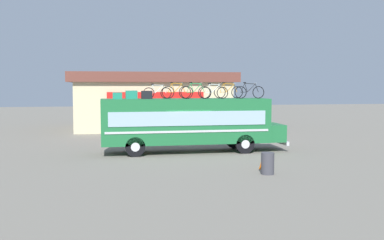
{
  "coord_description": "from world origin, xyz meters",
  "views": [
    {
      "loc": [
        -4.4,
        -24.79,
        3.83
      ],
      "look_at": [
        0.38,
        0.0,
        1.87
      ],
      "focal_mm": 41.14,
      "sensor_mm": 36.0,
      "label": 1
    }
  ],
  "objects_px": {
    "luggage_bag_3": "(147,95)",
    "traffic_cone": "(263,163)",
    "rooftop_bicycle_2": "(176,92)",
    "rooftop_bicycle_1": "(157,92)",
    "bus": "(189,122)",
    "trash_bin": "(268,163)",
    "luggage_bag_1": "(117,96)",
    "rooftop_bicycle_4": "(214,92)",
    "rooftop_bicycle_6": "(249,92)",
    "luggage_bag_2": "(131,95)",
    "rooftop_bicycle_5": "(228,92)",
    "rooftop_bicycle_3": "(196,92)"
  },
  "relations": [
    {
      "from": "bus",
      "to": "luggage_bag_3",
      "type": "distance_m",
      "value": 2.87
    },
    {
      "from": "luggage_bag_3",
      "to": "trash_bin",
      "type": "xyz_separation_m",
      "value": [
        4.61,
        -6.88,
        -2.85
      ]
    },
    {
      "from": "rooftop_bicycle_2",
      "to": "rooftop_bicycle_6",
      "type": "xyz_separation_m",
      "value": [
        4.21,
        -0.56,
        -0.0
      ]
    },
    {
      "from": "rooftop_bicycle_1",
      "to": "rooftop_bicycle_5",
      "type": "xyz_separation_m",
      "value": [
        4.21,
        0.04,
        0.03
      ]
    },
    {
      "from": "luggage_bag_1",
      "to": "bus",
      "type": "bearing_deg",
      "value": 0.27
    },
    {
      "from": "luggage_bag_1",
      "to": "rooftop_bicycle_6",
      "type": "relative_size",
      "value": 0.29
    },
    {
      "from": "rooftop_bicycle_3",
      "to": "rooftop_bicycle_6",
      "type": "relative_size",
      "value": 0.97
    },
    {
      "from": "luggage_bag_1",
      "to": "rooftop_bicycle_4",
      "type": "distance_m",
      "value": 5.48
    },
    {
      "from": "luggage_bag_1",
      "to": "luggage_bag_3",
      "type": "xyz_separation_m",
      "value": [
        1.63,
        0.0,
        0.04
      ]
    },
    {
      "from": "rooftop_bicycle_1",
      "to": "rooftop_bicycle_6",
      "type": "relative_size",
      "value": 0.91
    },
    {
      "from": "luggage_bag_1",
      "to": "rooftop_bicycle_4",
      "type": "relative_size",
      "value": 0.31
    },
    {
      "from": "rooftop_bicycle_6",
      "to": "luggage_bag_2",
      "type": "bearing_deg",
      "value": 174.51
    },
    {
      "from": "luggage_bag_3",
      "to": "trash_bin",
      "type": "distance_m",
      "value": 8.76
    },
    {
      "from": "luggage_bag_2",
      "to": "rooftop_bicycle_4",
      "type": "distance_m",
      "value": 4.71
    },
    {
      "from": "bus",
      "to": "luggage_bag_2",
      "type": "bearing_deg",
      "value": 174.18
    },
    {
      "from": "luggage_bag_3",
      "to": "traffic_cone",
      "type": "xyz_separation_m",
      "value": [
        4.82,
        -5.69,
        -3.03
      ]
    },
    {
      "from": "luggage_bag_1",
      "to": "trash_bin",
      "type": "bearing_deg",
      "value": -47.73
    },
    {
      "from": "rooftop_bicycle_5",
      "to": "rooftop_bicycle_3",
      "type": "bearing_deg",
      "value": -165.2
    },
    {
      "from": "luggage_bag_1",
      "to": "rooftop_bicycle_3",
      "type": "height_order",
      "value": "rooftop_bicycle_3"
    },
    {
      "from": "bus",
      "to": "rooftop_bicycle_2",
      "type": "xyz_separation_m",
      "value": [
        -0.68,
        0.24,
        1.72
      ]
    },
    {
      "from": "bus",
      "to": "traffic_cone",
      "type": "xyz_separation_m",
      "value": [
        2.41,
        -5.71,
        -1.48
      ]
    },
    {
      "from": "bus",
      "to": "rooftop_bicycle_4",
      "type": "height_order",
      "value": "rooftop_bicycle_4"
    },
    {
      "from": "rooftop_bicycle_1",
      "to": "traffic_cone",
      "type": "bearing_deg",
      "value": -54.82
    },
    {
      "from": "luggage_bag_3",
      "to": "rooftop_bicycle_5",
      "type": "distance_m",
      "value": 4.85
    },
    {
      "from": "luggage_bag_1",
      "to": "rooftop_bicycle_4",
      "type": "height_order",
      "value": "rooftop_bicycle_4"
    },
    {
      "from": "luggage_bag_3",
      "to": "luggage_bag_2",
      "type": "bearing_deg",
      "value": 157.42
    },
    {
      "from": "luggage_bag_1",
      "to": "trash_bin",
      "type": "relative_size",
      "value": 0.55
    },
    {
      "from": "rooftop_bicycle_1",
      "to": "traffic_cone",
      "type": "height_order",
      "value": "rooftop_bicycle_1"
    },
    {
      "from": "rooftop_bicycle_4",
      "to": "rooftop_bicycle_2",
      "type": "bearing_deg",
      "value": 167.11
    },
    {
      "from": "rooftop_bicycle_3",
      "to": "rooftop_bicycle_5",
      "type": "bearing_deg",
      "value": 14.8
    },
    {
      "from": "rooftop_bicycle_4",
      "to": "bus",
      "type": "bearing_deg",
      "value": 170.4
    },
    {
      "from": "bus",
      "to": "traffic_cone",
      "type": "bearing_deg",
      "value": -67.13
    },
    {
      "from": "rooftop_bicycle_2",
      "to": "traffic_cone",
      "type": "distance_m",
      "value": 7.43
    },
    {
      "from": "luggage_bag_3",
      "to": "rooftop_bicycle_2",
      "type": "relative_size",
      "value": 0.35
    },
    {
      "from": "luggage_bag_1",
      "to": "luggage_bag_2",
      "type": "distance_m",
      "value": 0.87
    },
    {
      "from": "bus",
      "to": "trash_bin",
      "type": "xyz_separation_m",
      "value": [
        2.2,
        -6.89,
        -1.3
      ]
    },
    {
      "from": "rooftop_bicycle_3",
      "to": "rooftop_bicycle_2",
      "type": "bearing_deg",
      "value": 153.2
    },
    {
      "from": "bus",
      "to": "luggage_bag_1",
      "type": "height_order",
      "value": "luggage_bag_1"
    },
    {
      "from": "rooftop_bicycle_5",
      "to": "rooftop_bicycle_6",
      "type": "distance_m",
      "value": 1.25
    },
    {
      "from": "rooftop_bicycle_2",
      "to": "rooftop_bicycle_3",
      "type": "xyz_separation_m",
      "value": [
        1.02,
        -0.51,
        0.0
      ]
    },
    {
      "from": "rooftop_bicycle_2",
      "to": "traffic_cone",
      "type": "height_order",
      "value": "rooftop_bicycle_2"
    },
    {
      "from": "luggage_bag_2",
      "to": "rooftop_bicycle_1",
      "type": "bearing_deg",
      "value": -3.5
    },
    {
      "from": "luggage_bag_3",
      "to": "traffic_cone",
      "type": "relative_size",
      "value": 1.0
    },
    {
      "from": "trash_bin",
      "to": "rooftop_bicycle_5",
      "type": "bearing_deg",
      "value": 88.22
    },
    {
      "from": "luggage_bag_2",
      "to": "rooftop_bicycle_3",
      "type": "height_order",
      "value": "rooftop_bicycle_3"
    },
    {
      "from": "rooftop_bicycle_3",
      "to": "rooftop_bicycle_5",
      "type": "relative_size",
      "value": 0.99
    },
    {
      "from": "bus",
      "to": "rooftop_bicycle_3",
      "type": "bearing_deg",
      "value": -39.02
    },
    {
      "from": "rooftop_bicycle_3",
      "to": "luggage_bag_2",
      "type": "bearing_deg",
      "value": 170.43
    },
    {
      "from": "luggage_bag_1",
      "to": "rooftop_bicycle_2",
      "type": "relative_size",
      "value": 0.3
    },
    {
      "from": "rooftop_bicycle_5",
      "to": "trash_bin",
      "type": "distance_m",
      "value": 7.78
    }
  ]
}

